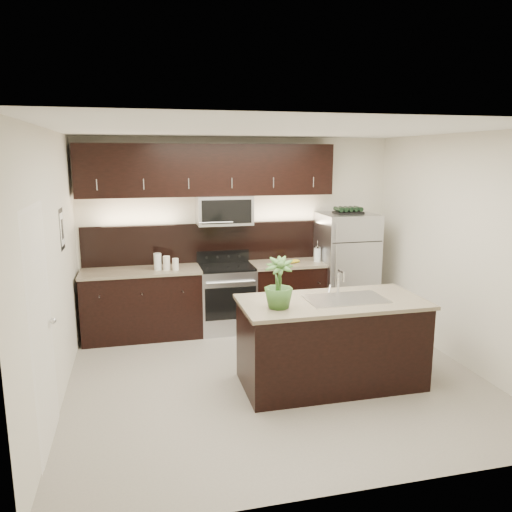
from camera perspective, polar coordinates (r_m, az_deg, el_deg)
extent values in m
plane|color=gray|center=(5.75, 2.29, -13.72)|extent=(4.50, 4.50, 0.00)
cube|color=beige|center=(7.24, -1.94, 2.71)|extent=(4.50, 0.02, 2.70)
cube|color=beige|center=(3.51, 11.45, -6.92)|extent=(4.50, 0.02, 2.70)
cube|color=beige|center=(5.19, -22.25, -1.59)|extent=(0.02, 4.00, 2.70)
cube|color=beige|center=(6.31, 22.45, 0.57)|extent=(0.02, 4.00, 2.70)
cube|color=white|center=(5.22, 2.53, 14.24)|extent=(4.50, 4.00, 0.02)
cube|color=silver|center=(4.51, -23.15, -8.01)|extent=(0.04, 0.80, 2.02)
sphere|color=silver|center=(4.81, -22.18, -6.88)|extent=(0.06, 0.06, 0.06)
cube|color=black|center=(5.87, -21.29, 2.87)|extent=(0.01, 0.32, 0.46)
cube|color=white|center=(5.87, -21.26, 2.88)|extent=(0.00, 0.24, 0.36)
cube|color=black|center=(6.99, -12.86, -5.46)|extent=(1.57, 0.62, 0.90)
cube|color=black|center=(7.31, 4.08, -4.45)|extent=(1.16, 0.62, 0.90)
cube|color=#B2B2B7|center=(7.09, -3.37, -4.95)|extent=(0.76, 0.62, 0.90)
cube|color=black|center=(6.97, -3.42, -1.28)|extent=(0.76, 0.60, 0.03)
cube|color=tan|center=(6.87, -13.03, -1.70)|extent=(1.59, 0.65, 0.04)
cube|color=tan|center=(7.20, 4.13, -0.85)|extent=(1.18, 0.65, 0.04)
cube|color=black|center=(7.17, -5.48, 1.52)|extent=(3.49, 0.02, 0.56)
cube|color=#B2B2B7|center=(6.95, -3.65, 5.25)|extent=(0.76, 0.40, 0.40)
cube|color=black|center=(6.92, -5.46, 9.76)|extent=(3.49, 0.33, 0.70)
cube|color=black|center=(5.51, 8.56, -9.90)|extent=(1.90, 0.90, 0.90)
cube|color=tan|center=(5.36, 8.71, -5.21)|extent=(1.96, 0.96, 0.04)
cube|color=silver|center=(5.41, 10.19, -4.82)|extent=(0.84, 0.50, 0.01)
cylinder|color=silver|center=(5.57, 9.37, -3.11)|extent=(0.03, 0.03, 0.24)
cylinder|color=silver|center=(5.47, 9.70, -1.77)|extent=(0.02, 0.14, 0.02)
cylinder|color=silver|center=(5.42, 9.98, -2.44)|extent=(0.02, 0.02, 0.10)
cube|color=#B2B2B7|center=(7.45, 10.25, -1.44)|extent=(0.78, 0.71, 1.62)
cube|color=black|center=(7.31, 10.48, 4.89)|extent=(0.40, 0.25, 0.03)
cylinder|color=black|center=(7.25, 9.39, 5.25)|extent=(0.07, 0.23, 0.07)
cylinder|color=black|center=(7.28, 9.94, 5.26)|extent=(0.07, 0.23, 0.07)
cylinder|color=black|center=(7.31, 10.50, 5.26)|extent=(0.07, 0.23, 0.07)
cylinder|color=black|center=(7.34, 11.04, 5.27)|extent=(0.07, 0.23, 0.07)
cylinder|color=black|center=(7.37, 11.59, 5.27)|extent=(0.07, 0.23, 0.07)
imported|color=#366026|center=(4.97, 2.60, -3.09)|extent=(0.37, 0.37, 0.52)
cylinder|color=silver|center=(6.80, -11.17, -0.62)|extent=(0.10, 0.10, 0.22)
cylinder|color=silver|center=(6.76, -10.19, -0.80)|extent=(0.09, 0.09, 0.19)
cylinder|color=silver|center=(6.73, -9.19, -0.94)|extent=(0.08, 0.08, 0.16)
cylinder|color=silver|center=(7.24, 7.02, 0.14)|extent=(0.10, 0.10, 0.20)
cylinder|color=silver|center=(7.22, 7.04, 1.00)|extent=(0.10, 0.10, 0.02)
cylinder|color=silver|center=(7.21, 7.05, 1.38)|extent=(0.01, 0.01, 0.08)
ellipsoid|color=gold|center=(7.10, 4.06, -0.63)|extent=(0.20, 0.19, 0.05)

